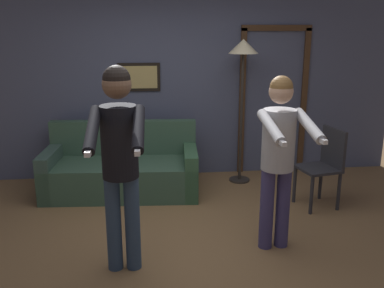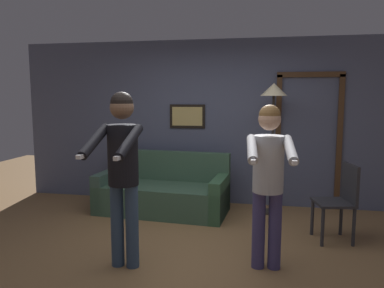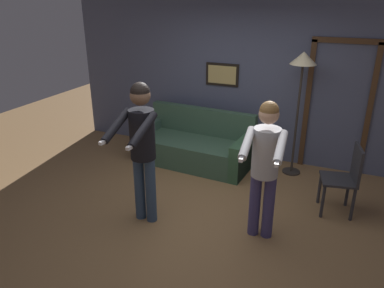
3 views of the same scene
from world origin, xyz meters
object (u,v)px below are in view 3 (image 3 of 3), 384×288
(person_standing_left, at_px, (142,140))
(person_standing_right, at_px, (265,159))
(couch, at_px, (194,147))
(dining_chair_distant, at_px, (346,176))
(torchiere_lamp, at_px, (302,70))

(person_standing_left, height_order, person_standing_right, person_standing_left)
(couch, bearing_deg, dining_chair_distant, -16.29)
(person_standing_left, xyz_separation_m, person_standing_right, (1.41, 0.23, -0.09))
(couch, height_order, person_standing_right, person_standing_right)
(torchiere_lamp, relative_size, person_standing_right, 1.16)
(torchiere_lamp, height_order, person_standing_left, torchiere_lamp)
(torchiere_lamp, height_order, person_standing_right, torchiere_lamp)
(dining_chair_distant, bearing_deg, couch, 163.71)
(couch, bearing_deg, torchiere_lamp, 8.73)
(person_standing_right, relative_size, dining_chair_distant, 1.77)
(torchiere_lamp, distance_m, dining_chair_distant, 1.65)
(person_standing_left, bearing_deg, person_standing_right, 9.34)
(torchiere_lamp, xyz_separation_m, dining_chair_distant, (0.79, -0.94, -1.11))
(dining_chair_distant, bearing_deg, person_standing_right, -133.04)
(couch, xyz_separation_m, person_standing_left, (0.10, -1.85, 0.80))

